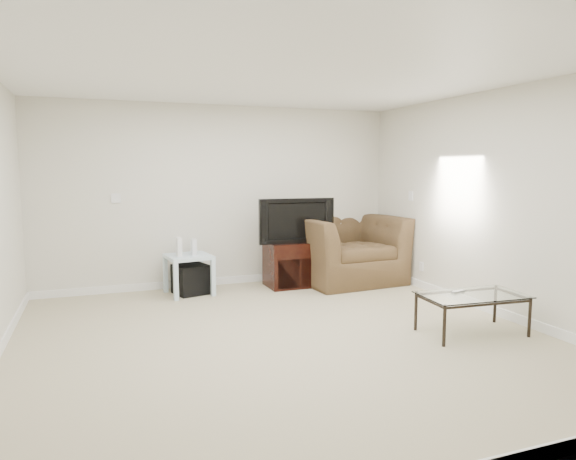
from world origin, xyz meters
name	(u,v)px	position (x,y,z in m)	size (l,w,h in m)	color
floor	(283,338)	(0.00, 0.00, 0.00)	(5.00, 5.00, 0.00)	tan
ceiling	(283,73)	(0.00, 0.00, 2.50)	(5.00, 5.00, 0.00)	white
wall_back	(222,196)	(0.00, 2.50, 1.25)	(5.00, 0.02, 2.50)	silver
wall_right	(494,203)	(2.50, 0.00, 1.25)	(0.02, 5.00, 2.50)	silver
plate_back	(116,198)	(-1.40, 2.49, 1.25)	(0.12, 0.02, 0.12)	white
plate_right_switch	(411,196)	(2.49, 1.60, 1.25)	(0.02, 0.09, 0.13)	white
plate_right_outlet	(421,267)	(2.49, 1.30, 0.30)	(0.02, 0.08, 0.12)	white
tv_stand	(293,264)	(0.90, 2.05, 0.31)	(0.75, 0.52, 0.62)	black
dvd_player	(295,250)	(0.90, 2.01, 0.52)	(0.38, 0.27, 0.05)	black
television	(294,220)	(0.90, 2.02, 0.93)	(0.99, 0.20, 0.61)	black
side_table	(189,275)	(-0.55, 2.08, 0.26)	(0.54, 0.54, 0.52)	silver
subwoofer	(191,280)	(-0.52, 2.10, 0.18)	(0.40, 0.40, 0.40)	black
game_console	(179,247)	(-0.68, 2.04, 0.64)	(0.05, 0.17, 0.24)	white
game_case	(194,247)	(-0.48, 2.06, 0.62)	(0.05, 0.15, 0.21)	silver
recliner	(347,238)	(1.72, 2.05, 0.63)	(1.45, 0.94, 1.27)	#492A1B
coffee_table	(472,314)	(1.80, -0.52, 0.20)	(1.02, 0.58, 0.40)	black
remote	(458,292)	(1.72, -0.41, 0.41)	(0.16, 0.04, 0.02)	#B2B2B7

